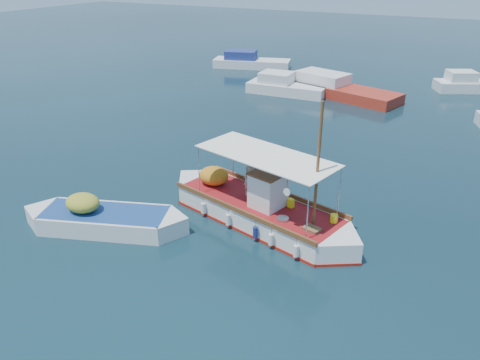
% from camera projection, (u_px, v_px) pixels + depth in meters
% --- Properties ---
extents(ground, '(160.00, 160.00, 0.00)m').
position_uv_depth(ground, '(254.00, 224.00, 18.86)').
color(ground, black).
rests_on(ground, ground).
extents(fishing_caique, '(9.02, 4.19, 5.69)m').
position_uv_depth(fishing_caique, '(257.00, 209.00, 18.95)').
color(fishing_caique, white).
rests_on(fishing_caique, ground).
extents(dinghy, '(6.40, 3.37, 1.65)m').
position_uv_depth(dinghy, '(104.00, 221.00, 18.43)').
color(dinghy, white).
rests_on(dinghy, ground).
extents(bg_boat_nw, '(6.25, 2.61, 1.80)m').
position_uv_depth(bg_boat_nw, '(285.00, 87.00, 36.88)').
color(bg_boat_nw, silver).
rests_on(bg_boat_nw, ground).
extents(bg_boat_n, '(10.21, 5.59, 1.80)m').
position_uv_depth(bg_boat_n, '(334.00, 89.00, 36.41)').
color(bg_boat_n, '#A42B1B').
rests_on(bg_boat_n, ground).
extents(bg_boat_far_w, '(7.69, 4.12, 1.80)m').
position_uv_depth(bg_boat_far_w, '(250.00, 62.00, 45.62)').
color(bg_boat_far_w, silver).
rests_on(bg_boat_far_w, ground).
extents(bg_boat_far_n, '(5.60, 4.09, 1.80)m').
position_uv_depth(bg_boat_far_n, '(467.00, 85.00, 37.54)').
color(bg_boat_far_n, silver).
rests_on(bg_boat_far_n, ground).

